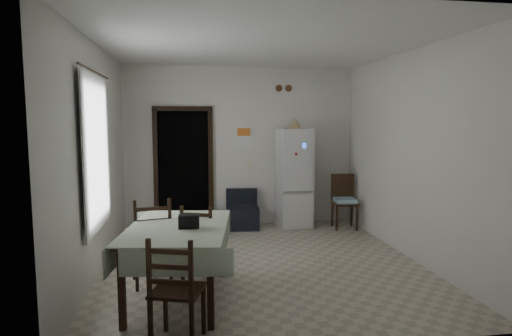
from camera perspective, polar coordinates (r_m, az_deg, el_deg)
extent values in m
plane|color=#AEA48E|center=(5.95, 0.78, -12.59)|extent=(4.50, 4.50, 0.00)
cube|color=black|center=(8.06, -9.62, 0.00)|extent=(0.90, 0.45, 2.10)
cube|color=black|center=(7.83, -13.22, -0.26)|extent=(0.08, 0.10, 2.18)
cube|color=black|center=(7.82, -6.04, -0.14)|extent=(0.08, 0.10, 2.18)
cube|color=black|center=(7.77, -9.79, 7.81)|extent=(1.06, 0.10, 0.08)
cube|color=silver|center=(5.49, -21.54, 1.91)|extent=(0.10, 1.20, 1.60)
cube|color=silver|center=(5.46, -20.41, 1.94)|extent=(0.02, 1.45, 1.85)
cylinder|color=black|center=(5.48, -20.70, 11.90)|extent=(0.02, 1.60, 0.02)
cube|color=white|center=(7.85, -1.64, 4.09)|extent=(0.28, 0.02, 0.40)
cube|color=orange|center=(7.84, -1.64, 4.82)|extent=(0.24, 0.01, 0.14)
cube|color=beige|center=(7.90, -0.91, 0.33)|extent=(0.08, 0.02, 0.12)
cylinder|color=brown|center=(7.97, 3.06, 10.59)|extent=(0.12, 0.03, 0.12)
cylinder|color=brown|center=(8.01, 4.34, 10.56)|extent=(0.12, 0.03, 0.12)
cube|color=white|center=(8.11, 7.67, 10.69)|extent=(0.25, 0.07, 0.09)
cone|color=tan|center=(7.65, 5.17, 5.97)|extent=(0.24, 0.24, 0.19)
cube|color=black|center=(4.55, -8.93, -7.05)|extent=(0.22, 0.14, 0.14)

